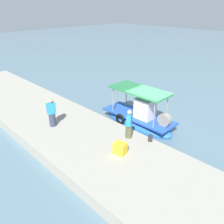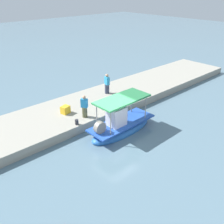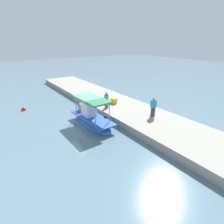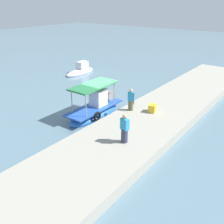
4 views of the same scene
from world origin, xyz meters
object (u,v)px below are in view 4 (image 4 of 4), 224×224
main_fishing_boat (95,109)px  fisherman_near_bollard (125,130)px  mooring_bollard (133,102)px  marker_buoy (109,82)px  cargo_crate (152,108)px  fisherman_by_crate (131,101)px  moored_boat_near (80,71)px

main_fishing_boat → fisherman_near_bollard: size_ratio=2.96×
mooring_bollard → marker_buoy: (4.91, 6.06, -0.72)m
main_fishing_boat → mooring_bollard: size_ratio=14.27×
cargo_crate → fisherman_near_bollard: bearing=-170.2°
fisherman_by_crate → cargo_crate: fisherman_by_crate is taller
mooring_bollard → marker_buoy: bearing=51.0°
main_fishing_boat → marker_buoy: size_ratio=10.89×
fisherman_near_bollard → mooring_bollard: bearing=28.3°
mooring_bollard → cargo_crate: bearing=-100.9°
fisherman_near_bollard → fisherman_by_crate: 4.61m
fisherman_near_bollard → marker_buoy: (10.02, 8.80, -1.33)m
main_fishing_boat → marker_buoy: main_fishing_boat is taller
fisherman_by_crate → cargo_crate: size_ratio=2.73×
cargo_crate → mooring_bollard: bearing=79.1°
mooring_bollard → moored_boat_near: bearing=62.4°
fisherman_by_crate → moored_boat_near: bearing=59.4°
mooring_bollard → cargo_crate: size_ratio=0.60×
fisherman_near_bollard → cargo_crate: 4.83m
main_fishing_boat → mooring_bollard: 2.96m
fisherman_by_crate → main_fishing_boat: bearing=116.9°
cargo_crate → marker_buoy: bearing=56.5°
cargo_crate → moored_boat_near: size_ratio=0.14×
mooring_bollard → marker_buoy: 7.84m
moored_boat_near → main_fishing_boat: bearing=-131.2°
fisherman_near_bollard → fisherman_by_crate: bearing=28.8°
fisherman_by_crate → cargo_crate: (0.69, -1.41, -0.46)m
marker_buoy → cargo_crate: bearing=-123.5°
main_fishing_boat → cargo_crate: 4.27m
cargo_crate → moored_boat_near: bearing=64.6°
cargo_crate → fisherman_by_crate: bearing=116.1°
main_fishing_boat → marker_buoy: (7.18, 4.19, -0.38)m
fisherman_near_bollard → mooring_bollard: (5.10, 2.74, -0.60)m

